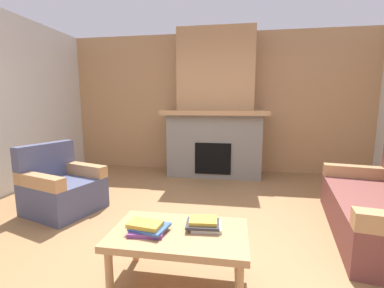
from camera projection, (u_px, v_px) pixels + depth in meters
ground at (193, 243)px, 2.59m from camera, size 9.00×9.00×0.00m
wall_back_wood_panel at (217, 104)px, 5.30m from camera, size 6.00×0.12×2.70m
fireplace at (215, 114)px, 4.97m from camera, size 1.90×0.82×2.70m
armchair at (61, 188)px, 3.35m from camera, size 0.95×0.95×0.85m
coffee_table at (179, 238)px, 1.95m from camera, size 1.00×0.60×0.43m
book_stack_near_edge at (147, 228)px, 1.91m from camera, size 0.30×0.26×0.08m
book_stack_center at (204, 224)px, 1.98m from camera, size 0.28×0.21×0.07m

